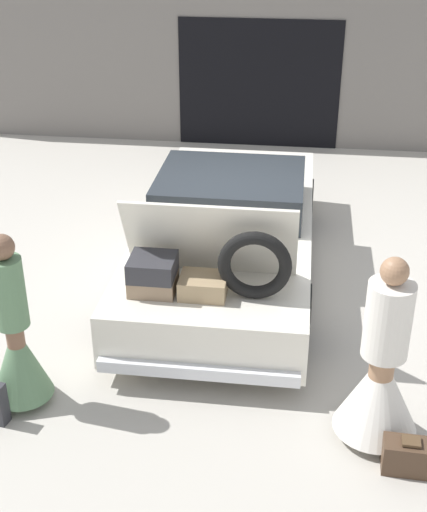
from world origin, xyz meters
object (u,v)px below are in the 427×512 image
at_px(suitcase_beside_right_person, 409,456).
at_px(person_left, 17,345).
at_px(person_right, 380,377).
at_px(car, 227,232).

bearing_deg(suitcase_beside_right_person, person_left, 172.51).
bearing_deg(person_left, person_right, 77.55).
bearing_deg(person_left, car, 137.57).
height_order(person_left, person_right, person_right).
height_order(car, person_left, person_left).
bearing_deg(person_right, car, 17.99).
xyz_separation_m(car, person_left, (-1.57, -2.63, 0.06)).
xyz_separation_m(person_right, suitcase_beside_right_person, (0.24, -0.40, -0.46)).
relative_size(person_right, suitcase_beside_right_person, 4.01).
distance_m(person_left, person_right, 3.13).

